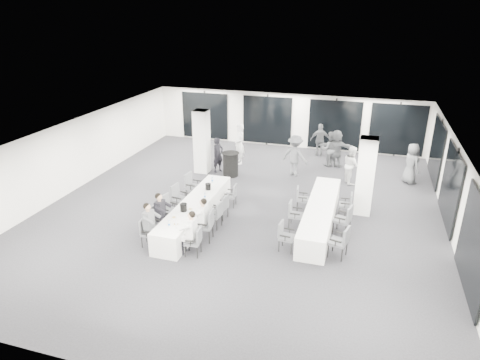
% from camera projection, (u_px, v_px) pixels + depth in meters
% --- Properties ---
extents(room, '(14.04, 16.04, 2.84)m').
position_uv_depth(room, '(273.00, 166.00, 15.91)').
color(room, '#242329').
rests_on(room, ground).
extents(column_left, '(0.60, 0.60, 2.80)m').
position_uv_depth(column_left, '(202.00, 142.00, 18.75)').
color(column_left, white).
rests_on(column_left, floor).
extents(column_right, '(0.60, 0.60, 2.80)m').
position_uv_depth(column_right, '(365.00, 176.00, 14.92)').
color(column_right, white).
rests_on(column_right, floor).
extents(banquet_table_main, '(0.90, 5.00, 0.75)m').
position_uv_depth(banquet_table_main, '(195.00, 212.00, 14.64)').
color(banquet_table_main, white).
rests_on(banquet_table_main, floor).
extents(banquet_table_side, '(0.90, 5.00, 0.75)m').
position_uv_depth(banquet_table_side, '(320.00, 215.00, 14.43)').
color(banquet_table_side, white).
rests_on(banquet_table_side, floor).
extents(cocktail_table, '(0.76, 0.76, 1.05)m').
position_uv_depth(cocktail_table, '(231.00, 164.00, 18.60)').
color(cocktail_table, black).
rests_on(cocktail_table, floor).
extents(chair_main_left_near, '(0.50, 0.54, 0.89)m').
position_uv_depth(chair_main_left_near, '(147.00, 230.00, 13.14)').
color(chair_main_left_near, '#54565C').
rests_on(chair_main_left_near, floor).
extents(chair_main_left_second, '(0.57, 0.61, 0.97)m').
position_uv_depth(chair_main_left_second, '(158.00, 218.00, 13.83)').
color(chair_main_left_second, '#54565C').
rests_on(chair_main_left_second, floor).
extents(chair_main_left_mid, '(0.63, 0.65, 1.02)m').
position_uv_depth(chair_main_left_mid, '(168.00, 208.00, 14.44)').
color(chair_main_left_mid, '#54565C').
rests_on(chair_main_left_mid, floor).
extents(chair_main_left_fourth, '(0.60, 0.64, 1.04)m').
position_uv_depth(chair_main_left_fourth, '(179.00, 197.00, 15.25)').
color(chair_main_left_fourth, '#54565C').
rests_on(chair_main_left_fourth, floor).
extents(chair_main_left_far, '(0.58, 0.63, 1.04)m').
position_uv_depth(chair_main_left_far, '(192.00, 185.00, 16.31)').
color(chair_main_left_far, '#54565C').
rests_on(chair_main_left_far, floor).
extents(chair_main_right_near, '(0.49, 0.54, 0.89)m').
position_uv_depth(chair_main_right_near, '(195.00, 240.00, 12.61)').
color(chair_main_right_near, '#54565C').
rests_on(chair_main_right_near, floor).
extents(chair_main_right_second, '(0.57, 0.62, 1.04)m').
position_uv_depth(chair_main_right_second, '(207.00, 223.00, 13.39)').
color(chair_main_right_second, '#54565C').
rests_on(chair_main_right_second, floor).
extents(chair_main_right_mid, '(0.51, 0.56, 0.92)m').
position_uv_depth(chair_main_right_mid, '(216.00, 213.00, 14.19)').
color(chair_main_right_mid, '#54565C').
rests_on(chair_main_right_mid, floor).
extents(chair_main_right_fourth, '(0.51, 0.54, 0.87)m').
position_uv_depth(chair_main_right_fourth, '(223.00, 206.00, 14.80)').
color(chair_main_right_fourth, '#54565C').
rests_on(chair_main_right_fourth, floor).
extents(chair_main_right_far, '(0.45, 0.50, 0.86)m').
position_uv_depth(chair_main_right_far, '(232.00, 194.00, 15.74)').
color(chair_main_right_far, '#54565C').
rests_on(chair_main_right_far, floor).
extents(chair_side_left_near, '(0.50, 0.55, 0.91)m').
position_uv_depth(chair_side_left_near, '(285.00, 234.00, 12.88)').
color(chair_side_left_near, '#54565C').
rests_on(chair_side_left_near, floor).
extents(chair_side_left_mid, '(0.47, 0.52, 0.92)m').
position_uv_depth(chair_side_left_mid, '(294.00, 213.00, 14.24)').
color(chair_side_left_mid, '#54565C').
rests_on(chair_side_left_mid, floor).
extents(chair_side_left_far, '(0.48, 0.52, 0.87)m').
position_uv_depth(chair_side_left_far, '(301.00, 197.00, 15.49)').
color(chair_side_left_far, '#54565C').
rests_on(chair_side_left_far, floor).
extents(chair_side_right_near, '(0.61, 0.64, 1.00)m').
position_uv_depth(chair_side_right_near, '(341.00, 240.00, 12.47)').
color(chair_side_right_near, '#54565C').
rests_on(chair_side_right_near, floor).
extents(chair_side_right_mid, '(0.62, 0.64, 1.00)m').
position_uv_depth(chair_side_right_mid, '(345.00, 218.00, 13.76)').
color(chair_side_right_mid, '#54565C').
rests_on(chair_side_right_mid, floor).
extents(chair_side_right_far, '(0.45, 0.50, 0.86)m').
position_uv_depth(chair_side_right_far, '(347.00, 203.00, 15.02)').
color(chair_side_right_far, '#54565C').
rests_on(chair_side_right_far, floor).
extents(seated_guest_a, '(0.50, 0.38, 1.44)m').
position_uv_depth(seated_guest_a, '(151.00, 222.00, 12.99)').
color(seated_guest_a, '#55585D').
rests_on(seated_guest_a, floor).
extents(seated_guest_b, '(0.50, 0.38, 1.44)m').
position_uv_depth(seated_guest_b, '(162.00, 211.00, 13.67)').
color(seated_guest_b, black).
rests_on(seated_guest_b, floor).
extents(seated_guest_c, '(0.50, 0.38, 1.44)m').
position_uv_depth(seated_guest_c, '(190.00, 230.00, 12.53)').
color(seated_guest_c, white).
rests_on(seated_guest_c, floor).
extents(seated_guest_d, '(0.50, 0.38, 1.44)m').
position_uv_depth(seated_guest_d, '(201.00, 216.00, 13.35)').
color(seated_guest_d, white).
rests_on(seated_guest_d, floor).
extents(standing_guest_a, '(0.76, 0.82, 1.78)m').
position_uv_depth(standing_guest_a, '(218.00, 153.00, 18.92)').
color(standing_guest_a, black).
rests_on(standing_guest_a, floor).
extents(standing_guest_b, '(0.99, 0.72, 1.85)m').
position_uv_depth(standing_guest_b, '(330.00, 147.00, 19.63)').
color(standing_guest_b, '#55585D').
rests_on(standing_guest_b, floor).
extents(standing_guest_c, '(1.47, 1.05, 2.06)m').
position_uv_depth(standing_guest_c, '(295.00, 153.00, 18.47)').
color(standing_guest_c, '#55585D').
rests_on(standing_guest_c, floor).
extents(standing_guest_d, '(1.17, 0.78, 1.85)m').
position_uv_depth(standing_guest_d, '(320.00, 138.00, 20.96)').
color(standing_guest_d, '#55585D').
rests_on(standing_guest_d, floor).
extents(standing_guest_e, '(0.97, 1.10, 1.94)m').
position_uv_depth(standing_guest_e, '(412.00, 161.00, 17.68)').
color(standing_guest_e, '#55585D').
rests_on(standing_guest_e, floor).
extents(standing_guest_f, '(1.87, 0.85, 1.98)m').
position_uv_depth(standing_guest_f, '(336.00, 146.00, 19.50)').
color(standing_guest_f, '#55585D').
rests_on(standing_guest_f, floor).
extents(standing_guest_g, '(0.98, 1.00, 2.15)m').
position_uv_depth(standing_guest_g, '(240.00, 142.00, 19.88)').
color(standing_guest_g, white).
rests_on(standing_guest_g, floor).
extents(standing_guest_h, '(0.82, 1.01, 1.81)m').
position_uv_depth(standing_guest_h, '(352.00, 162.00, 17.71)').
color(standing_guest_h, white).
rests_on(standing_guest_h, floor).
extents(ice_bucket_near, '(0.23, 0.23, 0.26)m').
position_uv_depth(ice_bucket_near, '(184.00, 207.00, 13.79)').
color(ice_bucket_near, black).
rests_on(ice_bucket_near, banquet_table_main).
extents(ice_bucket_far, '(0.20, 0.20, 0.23)m').
position_uv_depth(ice_bucket_far, '(208.00, 187.00, 15.43)').
color(ice_bucket_far, black).
rests_on(ice_bucket_far, banquet_table_main).
extents(water_bottle_a, '(0.06, 0.06, 0.20)m').
position_uv_depth(water_bottle_a, '(169.00, 224.00, 12.82)').
color(water_bottle_a, silver).
rests_on(water_bottle_a, banquet_table_main).
extents(water_bottle_b, '(0.06, 0.06, 0.20)m').
position_uv_depth(water_bottle_b, '(205.00, 196.00, 14.71)').
color(water_bottle_b, silver).
rests_on(water_bottle_b, banquet_table_main).
extents(water_bottle_c, '(0.07, 0.07, 0.22)m').
position_uv_depth(water_bottle_c, '(212.00, 180.00, 16.04)').
color(water_bottle_c, silver).
rests_on(water_bottle_c, banquet_table_main).
extents(plate_a, '(0.21, 0.21, 0.03)m').
position_uv_depth(plate_a, '(174.00, 217.00, 13.40)').
color(plate_a, white).
rests_on(plate_a, banquet_table_main).
extents(plate_b, '(0.22, 0.22, 0.03)m').
position_uv_depth(plate_b, '(176.00, 224.00, 12.97)').
color(plate_b, white).
rests_on(plate_b, banquet_table_main).
extents(plate_c, '(0.19, 0.19, 0.03)m').
position_uv_depth(plate_c, '(190.00, 209.00, 13.95)').
color(plate_c, white).
rests_on(plate_c, banquet_table_main).
extents(wine_glass, '(0.07, 0.07, 0.18)m').
position_uv_depth(wine_glass, '(176.00, 224.00, 12.71)').
color(wine_glass, silver).
rests_on(wine_glass, banquet_table_main).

